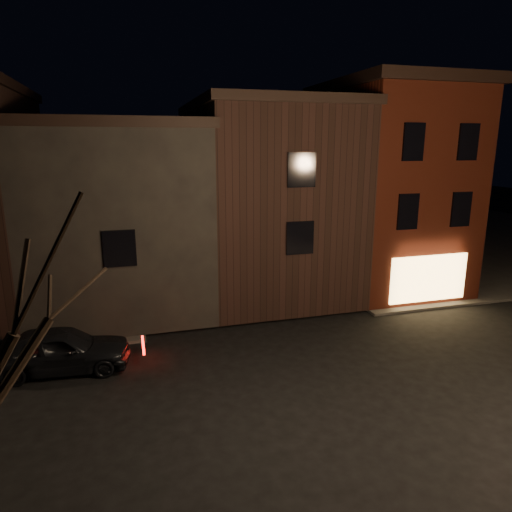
{
  "coord_description": "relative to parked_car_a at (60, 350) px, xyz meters",
  "views": [
    {
      "loc": [
        -5.4,
        -12.01,
        7.54
      ],
      "look_at": [
        -0.56,
        4.93,
        3.2
      ],
      "focal_mm": 32.0,
      "sensor_mm": 36.0,
      "label": 1
    }
  ],
  "objects": [
    {
      "name": "corner_building",
      "position": [
        15.87,
        6.01,
        4.62
      ],
      "size": [
        6.5,
        8.5,
        10.5
      ],
      "color": "#4D190D",
      "rests_on": "ground"
    },
    {
      "name": "row_building_a",
      "position": [
        9.37,
        7.03,
        4.06
      ],
      "size": [
        7.3,
        10.3,
        9.4
      ],
      "color": "black",
      "rests_on": "ground"
    },
    {
      "name": "ground",
      "position": [
        7.87,
        -3.47,
        -0.78
      ],
      "size": [
        120.0,
        120.0,
        0.0
      ],
      "primitive_type": "plane",
      "color": "black",
      "rests_on": "ground"
    },
    {
      "name": "row_building_b",
      "position": [
        2.12,
        7.03,
        3.56
      ],
      "size": [
        7.8,
        10.3,
        8.4
      ],
      "color": "black",
      "rests_on": "ground"
    },
    {
      "name": "sidewalk_far_right",
      "position": [
        27.87,
        16.53,
        -0.72
      ],
      "size": [
        30.0,
        30.0,
        0.12
      ],
      "primitive_type": "cube",
      "color": "#2D2B28",
      "rests_on": "ground"
    },
    {
      "name": "parked_car_a",
      "position": [
        0.0,
        0.0,
        0.0
      ],
      "size": [
        4.68,
        2.18,
        1.55
      ],
      "primitive_type": "imported",
      "rotation": [
        0.0,
        0.0,
        1.49
      ],
      "color": "black",
      "rests_on": "ground"
    }
  ]
}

